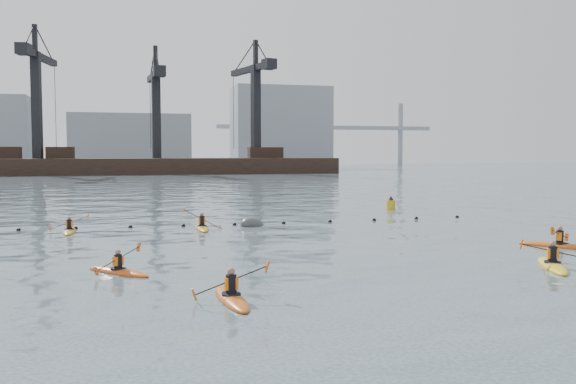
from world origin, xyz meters
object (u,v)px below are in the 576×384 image
at_px(kayaker_0, 231,297).
at_px(kayaker_1, 552,264).
at_px(kayaker_5, 69,230).
at_px(mooring_buoy, 252,225).
at_px(kayaker_4, 560,245).
at_px(kayaker_2, 118,271).
at_px(nav_buoy, 391,205).
at_px(kayaker_3, 202,227).

height_order(kayaker_0, kayaker_1, kayaker_0).
bearing_deg(kayaker_5, mooring_buoy, 2.25).
relative_size(kayaker_4, kayaker_5, 1.04).
xyz_separation_m(kayaker_0, kayaker_2, (-3.30, 4.96, -0.01)).
height_order(kayaker_2, mooring_buoy, kayaker_2).
relative_size(mooring_buoy, nav_buoy, 1.62).
bearing_deg(kayaker_0, kayaker_5, 105.96).
bearing_deg(kayaker_5, kayaker_0, -71.30).
relative_size(kayaker_3, kayaker_4, 1.03).
relative_size(kayaker_0, nav_buoy, 2.84).
bearing_deg(kayaker_2, mooring_buoy, 17.96).
distance_m(kayaker_0, mooring_buoy, 18.24).
height_order(kayaker_4, nav_buoy, nav_buoy).
relative_size(kayaker_0, mooring_buoy, 1.75).
bearing_deg(kayaker_3, mooring_buoy, 17.92).
bearing_deg(kayaker_1, kayaker_0, -145.99).
xyz_separation_m(kayaker_4, kayaker_5, (-22.21, 11.11, -0.01)).
xyz_separation_m(kayaker_3, kayaker_4, (15.09, -10.68, 0.00)).
bearing_deg(kayaker_2, kayaker_0, -98.38).
xyz_separation_m(kayaker_5, mooring_buoy, (10.21, 0.54, -0.09)).
distance_m(kayaker_0, kayaker_1, 12.75).
relative_size(kayaker_3, mooring_buoy, 1.69).
relative_size(kayaker_2, kayaker_5, 0.87).
bearing_deg(kayaker_3, kayaker_1, -51.34).
bearing_deg(mooring_buoy, kayaker_1, -61.67).
bearing_deg(kayaker_2, kayaker_3, 27.97).
bearing_deg(nav_buoy, kayaker_4, -90.00).
bearing_deg(kayaker_3, kayaker_5, 177.16).
distance_m(kayaker_5, nav_buoy, 23.47).
relative_size(kayaker_4, mooring_buoy, 1.64).
bearing_deg(kayaker_0, mooring_buoy, 73.43).
bearing_deg(kayaker_3, kayaker_0, -92.92).
xyz_separation_m(kayaker_1, kayaker_4, (3.53, 4.05, -0.00)).
distance_m(kayaker_2, mooring_buoy, 14.79).
xyz_separation_m(kayaker_5, nav_buoy, (22.21, 7.60, 0.27)).
bearing_deg(kayaker_4, kayaker_3, -71.31).
height_order(kayaker_3, mooring_buoy, kayaker_3).
xyz_separation_m(kayaker_3, mooring_buoy, (3.09, 0.97, -0.10)).
distance_m(kayaker_0, kayaker_4, 17.23).
height_order(kayaker_0, kayaker_3, kayaker_3).
bearing_deg(kayaker_0, kayaker_3, 82.98).
bearing_deg(kayaker_4, kayaker_5, -62.57).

